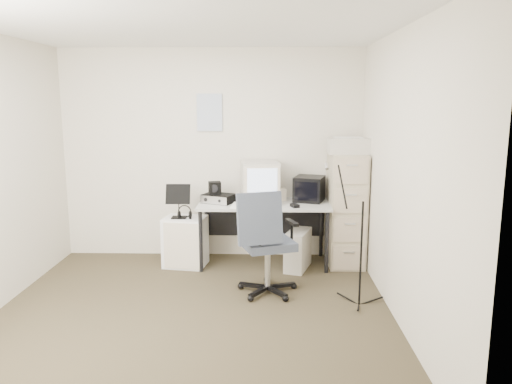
{
  "coord_description": "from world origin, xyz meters",
  "views": [
    {
      "loc": [
        0.67,
        -4.17,
        1.91
      ],
      "look_at": [
        0.55,
        0.95,
        0.95
      ],
      "focal_mm": 35.0,
      "sensor_mm": 36.0,
      "label": 1
    }
  ],
  "objects_px": {
    "desk": "(264,233)",
    "office_chair": "(268,242)",
    "filing_cabinet": "(346,209)",
    "side_cart": "(185,242)"
  },
  "relations": [
    {
      "from": "filing_cabinet",
      "to": "desk",
      "type": "distance_m",
      "value": 0.99
    },
    {
      "from": "side_cart",
      "to": "office_chair",
      "type": "bearing_deg",
      "value": -31.84
    },
    {
      "from": "filing_cabinet",
      "to": "side_cart",
      "type": "bearing_deg",
      "value": -176.39
    },
    {
      "from": "desk",
      "to": "office_chair",
      "type": "distance_m",
      "value": 0.91
    },
    {
      "from": "filing_cabinet",
      "to": "office_chair",
      "type": "relative_size",
      "value": 1.23
    },
    {
      "from": "desk",
      "to": "office_chair",
      "type": "height_order",
      "value": "office_chair"
    },
    {
      "from": "filing_cabinet",
      "to": "side_cart",
      "type": "xyz_separation_m",
      "value": [
        -1.86,
        -0.12,
        -0.36
      ]
    },
    {
      "from": "office_chair",
      "to": "side_cart",
      "type": "relative_size",
      "value": 1.85
    },
    {
      "from": "office_chair",
      "to": "side_cart",
      "type": "bearing_deg",
      "value": 120.18
    },
    {
      "from": "filing_cabinet",
      "to": "side_cart",
      "type": "relative_size",
      "value": 2.27
    }
  ]
}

